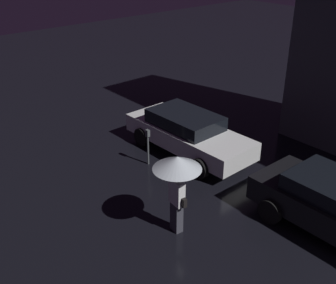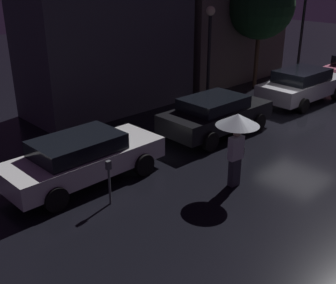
{
  "view_description": "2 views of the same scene",
  "coord_description": "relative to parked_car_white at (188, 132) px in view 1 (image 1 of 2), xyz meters",
  "views": [
    {
      "loc": [
        0.08,
        -6.97,
        6.53
      ],
      "look_at": [
        -7.82,
        -0.17,
        1.3
      ],
      "focal_mm": 45.0,
      "sensor_mm": 36.0,
      "label": 1
    },
    {
      "loc": [
        -14.25,
        -7.58,
        5.46
      ],
      "look_at": [
        -7.26,
        -0.18,
        1.24
      ],
      "focal_mm": 45.0,
      "sensor_mm": 36.0,
      "label": 2
    }
  ],
  "objects": [
    {
      "name": "parking_meter",
      "position": [
        -0.2,
        -1.48,
        0.02
      ],
      "size": [
        0.12,
        0.1,
        1.17
      ],
      "color": "#4C5154",
      "rests_on": "ground"
    },
    {
      "name": "pedestrian_with_umbrella",
      "position": [
        2.8,
        -2.98,
        0.95
      ],
      "size": [
        1.13,
        1.13,
        2.04
      ],
      "rotation": [
        0.0,
        0.0,
        -0.12
      ],
      "color": "#383842",
      "rests_on": "ground"
    },
    {
      "name": "parked_car_white",
      "position": [
        0.0,
        0.0,
        0.0
      ],
      "size": [
        4.51,
        1.89,
        1.33
      ],
      "rotation": [
        0.0,
        0.0,
        0.02
      ],
      "color": "silver",
      "rests_on": "ground"
    }
  ]
}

